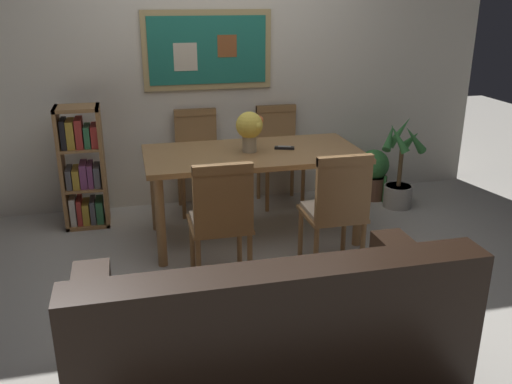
{
  "coord_description": "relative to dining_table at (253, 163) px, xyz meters",
  "views": [
    {
      "loc": [
        -0.8,
        -3.41,
        1.89
      ],
      "look_at": [
        -0.02,
        -0.1,
        0.65
      ],
      "focal_mm": 38.36,
      "sensor_mm": 36.0,
      "label": 1
    }
  ],
  "objects": [
    {
      "name": "dining_table",
      "position": [
        0.0,
        0.0,
        0.0
      ],
      "size": [
        1.69,
        0.83,
        0.73
      ],
      "color": "#9E7042",
      "rests_on": "ground_plane"
    },
    {
      "name": "potted_palm",
      "position": [
        1.47,
        0.35,
        -0.32
      ],
      "size": [
        0.39,
        0.41,
        0.85
      ],
      "color": "#B2ADA3",
      "rests_on": "ground_plane"
    },
    {
      "name": "ground_plane",
      "position": [
        -0.13,
        -0.59,
        -0.64
      ],
      "size": [
        12.0,
        12.0,
        0.0
      ],
      "primitive_type": "plane",
      "color": "#B7B2A8"
    },
    {
      "name": "flower_vase",
      "position": [
        -0.03,
        0.01,
        0.28
      ],
      "size": [
        0.22,
        0.21,
        0.31
      ],
      "color": "tan",
      "rests_on": "dining_table"
    },
    {
      "name": "dining_chair_far_right",
      "position": [
        0.42,
        0.77,
        -0.1
      ],
      "size": [
        0.4,
        0.41,
        0.91
      ],
      "color": "#9E7042",
      "rests_on": "ground_plane"
    },
    {
      "name": "dining_chair_far_left",
      "position": [
        -0.34,
        0.77,
        -0.1
      ],
      "size": [
        0.4,
        0.41,
        0.91
      ],
      "color": "#9E7042",
      "rests_on": "ground_plane"
    },
    {
      "name": "bookshelf",
      "position": [
        -1.34,
        0.58,
        -0.14
      ],
      "size": [
        0.36,
        0.28,
        1.03
      ],
      "color": "#9E7042",
      "rests_on": "ground_plane"
    },
    {
      "name": "dining_chair_near_right",
      "position": [
        0.41,
        -0.76,
        -0.1
      ],
      "size": [
        0.4,
        0.41,
        0.91
      ],
      "color": "#9E7042",
      "rests_on": "ground_plane"
    },
    {
      "name": "potted_ivy",
      "position": [
        1.34,
        0.63,
        -0.39
      ],
      "size": [
        0.29,
        0.31,
        0.51
      ],
      "color": "brown",
      "rests_on": "ground_plane"
    },
    {
      "name": "dining_chair_near_left",
      "position": [
        -0.39,
        -0.76,
        -0.1
      ],
      "size": [
        0.4,
        0.41,
        0.91
      ],
      "color": "#9E7042",
      "rests_on": "ground_plane"
    },
    {
      "name": "leather_couch",
      "position": [
        -0.37,
        -1.86,
        -0.33
      ],
      "size": [
        1.8,
        0.84,
        0.84
      ],
      "color": "black",
      "rests_on": "ground_plane"
    },
    {
      "name": "tv_remote",
      "position": [
        0.26,
        0.01,
        0.1
      ],
      "size": [
        0.16,
        0.09,
        0.02
      ],
      "color": "black",
      "rests_on": "dining_table"
    },
    {
      "name": "wall_back_with_painting",
      "position": [
        -0.13,
        0.98,
        0.66
      ],
      "size": [
        5.2,
        0.14,
        2.6
      ],
      "color": "silver",
      "rests_on": "ground_plane"
    }
  ]
}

